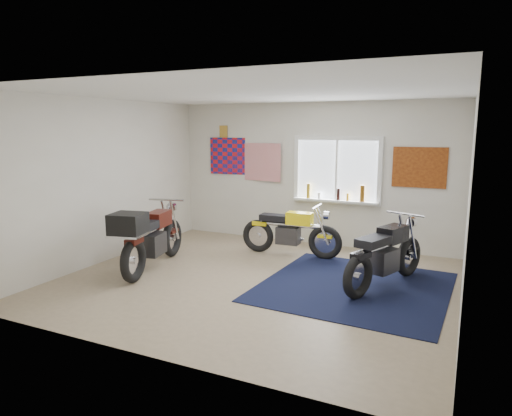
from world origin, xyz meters
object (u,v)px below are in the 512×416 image
at_px(navy_rug, 354,287).
at_px(yellow_triumph, 290,233).
at_px(black_chrome_bike, 385,256).
at_px(maroon_tourer, 149,237).

relative_size(navy_rug, yellow_triumph, 1.41).
bearing_deg(navy_rug, black_chrome_bike, 29.67).
bearing_deg(yellow_triumph, navy_rug, -41.27).
xyz_separation_m(navy_rug, black_chrome_bike, (0.37, 0.21, 0.43)).
relative_size(yellow_triumph, black_chrome_bike, 0.98).
relative_size(navy_rug, maroon_tourer, 1.26).
distance_m(navy_rug, black_chrome_bike, 0.61).
relative_size(black_chrome_bike, maroon_tourer, 0.90).
xyz_separation_m(yellow_triumph, maroon_tourer, (-1.68, -1.77, 0.14)).
bearing_deg(navy_rug, maroon_tourer, -168.64).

